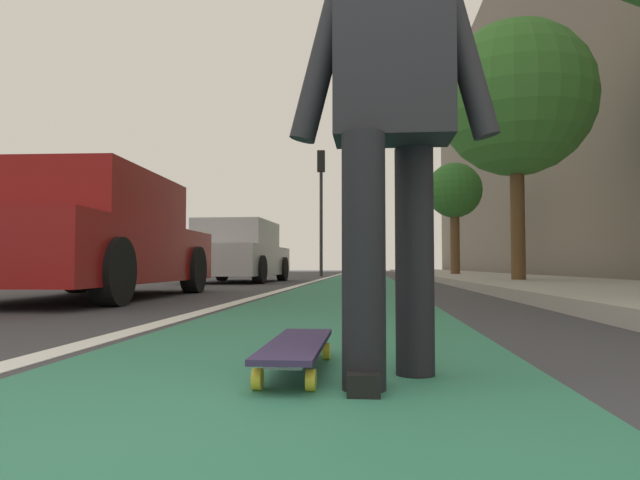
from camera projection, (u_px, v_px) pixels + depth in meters
name	position (u px, v px, depth m)	size (l,w,h in m)	color
ground_plane	(353.00, 287.00, 10.67)	(80.00, 80.00, 0.00)	#38383D
bike_lane_paint	(363.00, 275.00, 24.60)	(56.00, 1.91, 0.00)	#2D7256
lane_stripe_white	(331.00, 277.00, 20.72)	(52.00, 0.16, 0.01)	silver
sidewalk_curb	(469.00, 276.00, 18.33)	(52.00, 3.20, 0.14)	#9E9B93
building_facade	(520.00, 113.00, 22.36)	(40.00, 1.20, 12.86)	slate
skateboard	(297.00, 347.00, 2.08)	(0.84, 0.20, 0.11)	yellow
skater_person	(392.00, 107.00, 1.94)	(0.46, 0.72, 1.64)	black
parked_car_near	(91.00, 238.00, 6.89)	(4.52, 2.06, 1.50)	maroon
parked_car_mid	(239.00, 253.00, 13.78)	(4.25, 1.99, 1.47)	#B7B7BC
traffic_light	(321.00, 190.00, 21.28)	(0.33, 0.28, 4.73)	#2D2D2D
street_tree_mid	(516.00, 99.00, 10.79)	(2.95, 2.95, 5.06)	brown
street_tree_far	(454.00, 192.00, 18.66)	(1.81, 1.81, 3.79)	brown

